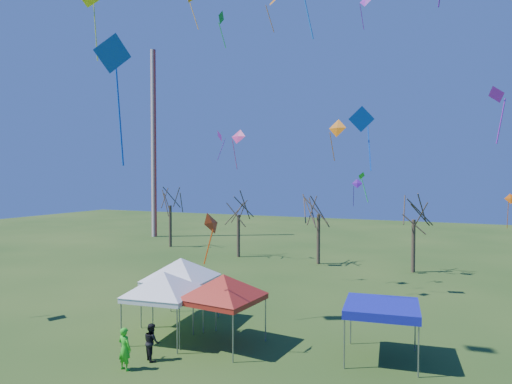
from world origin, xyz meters
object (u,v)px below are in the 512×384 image
tent_white_mid (181,262)px  tent_red (223,279)px  tent_blue (382,308)px  person_dark (152,342)px  tree_1 (238,200)px  tree_2 (319,196)px  radio_mast (154,144)px  tent_white_west (164,276)px  person_green (125,349)px  tree_3 (414,201)px  tree_0 (170,191)px

tent_white_mid → tent_red: 4.33m
tent_blue → person_dark: tent_blue is taller
tree_1 → tree_2: 8.42m
radio_mast → tent_white_west: (24.09, -31.80, -9.32)m
tent_red → person_dark: bearing=-126.6°
tent_red → person_green: tent_red is taller
tree_3 → person_dark: bearing=-110.3°
tent_red → person_dark: tent_red is taller
tree_1 → person_green: bearing=-74.1°
tree_0 → radio_mast: bearing=137.2°
radio_mast → tree_2: bearing=-20.6°
tree_1 → person_green: 27.55m
tree_1 → tent_white_mid: 20.91m
tree_0 → tent_blue: 36.09m
tent_red → tent_blue: bearing=10.7°
tree_0 → tent_white_mid: tree_0 is taller
tree_1 → person_green: tree_1 is taller
tree_0 → person_dark: bearing=-56.9°
radio_mast → tent_white_west: bearing=-52.9°
tent_white_mid → person_green: 6.83m
radio_mast → tree_0: (7.15, -6.62, -6.01)m
radio_mast → tent_white_mid: radio_mast is taller
tree_1 → tent_blue: tree_1 is taller
tent_red → tent_blue: 7.40m
tree_2 → person_dark: size_ratio=5.02×
radio_mast → tent_red: 42.46m
person_green → person_dark: (0.40, 1.31, -0.08)m
tent_white_west → tent_red: (3.09, 0.52, 0.03)m
tent_blue → tree_3: bearing=91.0°
tent_red → tent_blue: tent_red is taller
tent_white_mid → tree_3: bearing=61.0°
radio_mast → person_green: 44.70m
tree_2 → tent_red: 21.93m
tree_0 → tent_white_west: (16.94, -25.18, -3.30)m
tent_white_mid → person_dark: size_ratio=2.89×
tree_2 → person_green: bearing=-92.1°
tent_white_west → tent_white_mid: 2.71m
tree_1 → person_dark: 26.45m
tree_3 → tent_white_mid: (-10.65, -19.23, -2.71)m
radio_mast → tree_0: 11.45m
tent_white_mid → tree_0: bearing=125.7°
tree_0 → person_green: (17.52, -28.81, -5.59)m
person_green → tree_2: bearing=-84.4°
tent_white_mid → person_green: tent_white_mid is taller
radio_mast → tree_3: (34.03, -9.96, -6.42)m
tent_blue → person_green: bearing=-150.5°
tree_3 → person_green: size_ratio=4.40×
tree_2 → tree_3: 8.41m
tent_white_mid → tent_red: size_ratio=1.05×
tree_2 → tree_0: bearing=170.8°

